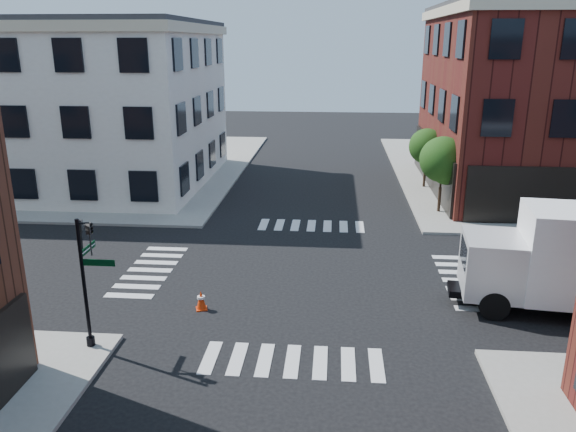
{
  "coord_description": "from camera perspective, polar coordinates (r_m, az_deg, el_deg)",
  "views": [
    {
      "loc": [
        1.19,
        -22.87,
        9.91
      ],
      "look_at": [
        -0.79,
        0.76,
        2.5
      ],
      "focal_mm": 35.0,
      "sensor_mm": 36.0,
      "label": 1
    }
  ],
  "objects": [
    {
      "name": "tree_far",
      "position": [
        39.99,
        13.99,
        6.71
      ],
      "size": [
        2.43,
        2.43,
        4.07
      ],
      "color": "black",
      "rests_on": "ground"
    },
    {
      "name": "signal_pole",
      "position": [
        19.36,
        -19.79,
        -5.11
      ],
      "size": [
        1.29,
        1.24,
        4.6
      ],
      "color": "black",
      "rests_on": "ground"
    },
    {
      "name": "ground",
      "position": [
        24.96,
        1.68,
        -6.05
      ],
      "size": [
        120.0,
        120.0,
        0.0
      ],
      "primitive_type": "plane",
      "color": "black",
      "rests_on": "ground"
    },
    {
      "name": "traffic_cone",
      "position": [
        22.08,
        -8.81,
        -8.46
      ],
      "size": [
        0.53,
        0.53,
        0.78
      ],
      "rotation": [
        0.0,
        0.0,
        0.31
      ],
      "color": "red",
      "rests_on": "ground"
    },
    {
      "name": "sidewalk_nw",
      "position": [
        50.14,
        -21.66,
        4.81
      ],
      "size": [
        30.0,
        30.0,
        0.15
      ],
      "primitive_type": "cube",
      "color": "gray",
      "rests_on": "ground"
    },
    {
      "name": "tree_near",
      "position": [
        34.13,
        15.53,
        5.32
      ],
      "size": [
        2.69,
        2.69,
        4.49
      ],
      "color": "black",
      "rests_on": "ground"
    },
    {
      "name": "building_nw",
      "position": [
        44.02,
        -22.92,
        10.27
      ],
      "size": [
        22.0,
        16.0,
        11.0
      ],
      "primitive_type": "cube",
      "color": "silver",
      "rests_on": "ground"
    }
  ]
}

